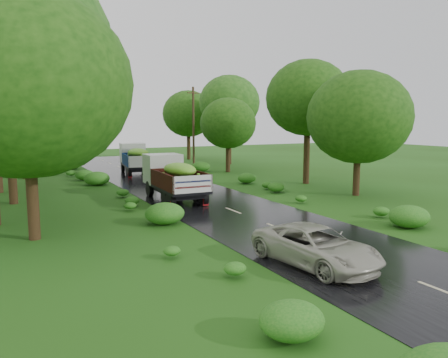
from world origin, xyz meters
TOP-DOWN VIEW (x-y plane):
  - ground at (0.00, 0.00)m, footprint 120.00×120.00m
  - road at (0.00, 5.00)m, footprint 6.50×80.00m
  - road_lines at (0.00, 6.00)m, footprint 0.12×69.60m
  - truck_near at (-1.63, 12.45)m, footprint 2.34×6.14m
  - truck_far at (-0.04, 25.63)m, footprint 2.90×6.34m
  - car at (-1.71, -0.68)m, footprint 2.63×4.71m
  - utility_pole at (6.20, 27.46)m, footprint 1.33×0.48m
  - trees_left at (-10.06, 19.24)m, footprint 6.40×34.02m
  - trees_right at (9.46, 22.30)m, footprint 6.78×31.51m
  - shrubs at (0.00, 14.00)m, footprint 11.90×44.00m

SIDE VIEW (x-z plane):
  - ground at x=0.00m, z-range 0.00..0.00m
  - road at x=0.00m, z-range 0.00..0.02m
  - road_lines at x=0.00m, z-range 0.02..0.02m
  - shrubs at x=0.00m, z-range 0.00..0.70m
  - car at x=-1.71m, z-range 0.02..1.26m
  - truck_near at x=-1.63m, z-range 0.17..2.72m
  - truck_far at x=-0.04m, z-range 0.17..2.74m
  - utility_pole at x=6.20m, z-range 0.12..7.89m
  - trees_right at x=9.46m, z-range 1.42..9.47m
  - trees_left at x=-10.06m, z-range 2.10..12.07m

